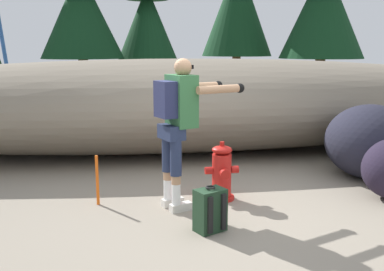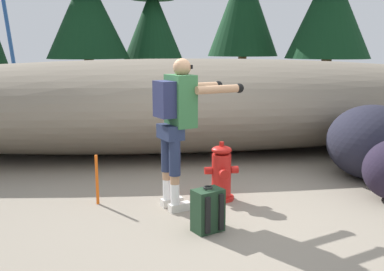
# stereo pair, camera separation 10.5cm
# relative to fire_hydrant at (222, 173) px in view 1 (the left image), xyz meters

# --- Properties ---
(ground_plane) EXTENTS (56.00, 56.00, 0.04)m
(ground_plane) POSITION_rel_fire_hydrant_xyz_m (-0.05, -0.37, -0.35)
(ground_plane) COLOR gray
(dirt_embankment) EXTENTS (14.68, 3.20, 1.65)m
(dirt_embankment) POSITION_rel_fire_hydrant_xyz_m (-0.05, 2.83, 0.49)
(dirt_embankment) COLOR #756B5B
(dirt_embankment) RESTS_ON ground_plane
(fire_hydrant) EXTENTS (0.42, 0.37, 0.72)m
(fire_hydrant) POSITION_rel_fire_hydrant_xyz_m (0.00, 0.00, 0.00)
(fire_hydrant) COLOR red
(fire_hydrant) RESTS_ON ground_plane
(utility_worker) EXTENTS (1.04, 0.73, 1.72)m
(utility_worker) POSITION_rel_fire_hydrant_xyz_m (-0.54, -0.21, 0.76)
(utility_worker) COLOR beige
(utility_worker) RESTS_ON ground_plane
(spare_backpack) EXTENTS (0.36, 0.35, 0.47)m
(spare_backpack) POSITION_rel_fire_hydrant_xyz_m (-0.33, -0.92, -0.11)
(spare_backpack) COLOR #1E3823
(spare_backpack) RESTS_ON ground_plane
(boulder_mid) EXTENTS (1.29, 1.27, 1.05)m
(boulder_mid) POSITION_rel_fire_hydrant_xyz_m (2.29, 0.60, 0.20)
(boulder_mid) COLOR #20212E
(boulder_mid) RESTS_ON ground_plane
(pine_tree_center) EXTENTS (2.18, 2.18, 5.54)m
(pine_tree_center) POSITION_rel_fire_hydrant_xyz_m (-0.31, 9.73, 2.65)
(pine_tree_center) COLOR #47331E
(pine_tree_center) RESTS_ON ground_plane
(survey_stake) EXTENTS (0.04, 0.04, 0.60)m
(survey_stake) POSITION_rel_fire_hydrant_xyz_m (-1.49, 0.04, -0.03)
(survey_stake) COLOR #E55914
(survey_stake) RESTS_ON ground_plane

